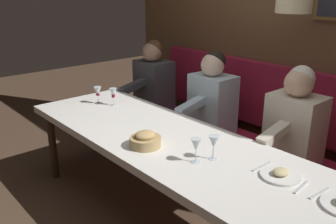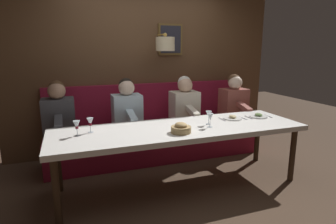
# 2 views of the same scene
# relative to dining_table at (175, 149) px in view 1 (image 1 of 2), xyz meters

# --- Properties ---
(dining_table) EXTENTS (0.90, 2.95, 0.74)m
(dining_table) POSITION_rel_dining_table_xyz_m (0.00, 0.00, 0.00)
(dining_table) COLOR silver
(dining_table) RESTS_ON ground_plane
(banquette_bench) EXTENTS (0.52, 3.15, 0.45)m
(banquette_bench) POSITION_rel_dining_table_xyz_m (0.89, 0.00, -0.46)
(banquette_bench) COLOR maroon
(banquette_bench) RESTS_ON ground_plane
(back_wall_panel) EXTENTS (0.59, 4.35, 2.90)m
(back_wall_panel) POSITION_rel_dining_table_xyz_m (1.46, -0.00, 0.68)
(back_wall_panel) COLOR brown
(back_wall_panel) RESTS_ON ground_plane
(diner_near) EXTENTS (0.60, 0.40, 0.79)m
(diner_near) POSITION_rel_dining_table_xyz_m (0.88, -0.43, 0.13)
(diner_near) COLOR beige
(diner_near) RESTS_ON banquette_bench
(diner_middle) EXTENTS (0.60, 0.40, 0.79)m
(diner_middle) POSITION_rel_dining_table_xyz_m (0.88, 0.44, 0.13)
(diner_middle) COLOR silver
(diner_middle) RESTS_ON banquette_bench
(diner_far) EXTENTS (0.60, 0.40, 0.79)m
(diner_far) POSITION_rel_dining_table_xyz_m (0.88, 1.34, 0.13)
(diner_far) COLOR #3D3D42
(diner_far) RESTS_ON banquette_bench
(place_setting_0) EXTENTS (0.24, 0.32, 0.05)m
(place_setting_0) POSITION_rel_dining_table_xyz_m (0.13, -0.79, 0.07)
(place_setting_0) COLOR white
(place_setting_0) RESTS_ON dining_table
(wine_glass_0) EXTENTS (0.07, 0.07, 0.16)m
(wine_glass_0) POSITION_rel_dining_table_xyz_m (0.00, -0.37, 0.18)
(wine_glass_0) COLOR silver
(wine_glass_0) RESTS_ON dining_table
(wine_glass_1) EXTENTS (0.07, 0.07, 0.16)m
(wine_glass_1) POSITION_rel_dining_table_xyz_m (-0.12, -0.33, 0.18)
(wine_glass_1) COLOR silver
(wine_glass_1) RESTS_ON dining_table
(wine_glass_2) EXTENTS (0.07, 0.07, 0.16)m
(wine_glass_2) POSITION_rel_dining_table_xyz_m (0.13, 1.00, 0.17)
(wine_glass_2) COLOR silver
(wine_glass_2) RESTS_ON dining_table
(wine_glass_3) EXTENTS (0.07, 0.07, 0.16)m
(wine_glass_3) POSITION_rel_dining_table_xyz_m (0.05, 1.14, 0.17)
(wine_glass_3) COLOR silver
(wine_glass_3) RESTS_ON dining_table
(bread_bowl) EXTENTS (0.22, 0.22, 0.12)m
(bread_bowl) POSITION_rel_dining_table_xyz_m (-0.21, 0.07, 0.11)
(bread_bowl) COLOR tan
(bread_bowl) RESTS_ON dining_table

